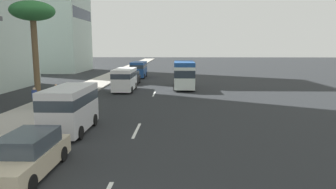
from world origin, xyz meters
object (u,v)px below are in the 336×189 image
at_px(minibus_sixth, 184,74).
at_px(pedestrian_near_lamp, 35,97).
at_px(pedestrian_by_tree, 56,93).
at_px(car_fourth, 132,78).
at_px(van_lead, 70,107).
at_px(car_second, 27,156).
at_px(van_third, 125,78).
at_px(palm_tree, 33,15).
at_px(van_fifth, 139,69).

distance_m(minibus_sixth, pedestrian_near_lamp, 16.98).
height_order(pedestrian_near_lamp, pedestrian_by_tree, pedestrian_near_lamp).
xyz_separation_m(car_fourth, pedestrian_near_lamp, (-16.72, 4.95, 0.25)).
bearing_deg(van_lead, pedestrian_near_lamp, -140.57).
bearing_deg(car_second, van_third, -179.92).
distance_m(car_second, car_fourth, 28.37).
distance_m(van_lead, car_fourth, 22.54).
height_order(car_second, pedestrian_near_lamp, pedestrian_near_lamp).
bearing_deg(pedestrian_by_tree, pedestrian_near_lamp, -88.37).
bearing_deg(pedestrian_near_lamp, car_second, 56.67).
bearing_deg(palm_tree, van_fifth, -13.98).
xyz_separation_m(car_second, pedestrian_near_lamp, (11.65, 5.15, 0.28)).
bearing_deg(car_second, van_fifth, -179.53).
bearing_deg(palm_tree, pedestrian_near_lamp, -161.15).
bearing_deg(car_second, palm_tree, -156.94).
bearing_deg(car_fourth, car_second, 0.41).
distance_m(van_third, van_fifth, 14.55).
relative_size(van_lead, pedestrian_near_lamp, 2.91).
xyz_separation_m(van_lead, car_fourth, (22.53, -0.17, -0.69)).
bearing_deg(van_third, palm_tree, -36.25).
bearing_deg(minibus_sixth, car_fourth, 56.88).
relative_size(van_lead, minibus_sixth, 0.76).
height_order(van_third, car_fourth, van_third).
relative_size(van_lead, car_second, 1.02).
bearing_deg(van_fifth, van_lead, -0.13).
bearing_deg(pedestrian_by_tree, van_fifth, 97.40).
distance_m(car_second, van_third, 21.94).
relative_size(car_second, pedestrian_by_tree, 2.92).
xyz_separation_m(van_fifth, palm_tree, (-22.58, 5.62, 5.92)).
xyz_separation_m(car_fourth, pedestrian_by_tree, (-14.30, 4.24, 0.23)).
bearing_deg(palm_tree, car_fourth, -21.55).
bearing_deg(minibus_sixth, pedestrian_near_lamp, 136.83).
bearing_deg(minibus_sixth, van_third, 107.90).
height_order(van_third, pedestrian_by_tree, van_third).
height_order(van_lead, pedestrian_by_tree, van_lead).
bearing_deg(car_fourth, minibus_sixth, 56.88).
bearing_deg(van_fifth, car_fourth, 0.66).
xyz_separation_m(van_third, minibus_sixth, (2.10, -6.49, 0.30)).
xyz_separation_m(van_fifth, pedestrian_near_lamp, (-24.83, 4.85, -0.37)).
height_order(car_second, minibus_sixth, minibus_sixth).
height_order(van_fifth, pedestrian_by_tree, van_fifth).
xyz_separation_m(car_second, pedestrian_by_tree, (14.07, 4.45, 0.26)).
relative_size(van_lead, palm_tree, 0.56).
bearing_deg(minibus_sixth, palm_tree, 129.29).
bearing_deg(minibus_sixth, van_fifth, 28.48).
height_order(minibus_sixth, pedestrian_near_lamp, minibus_sixth).
height_order(car_second, pedestrian_by_tree, pedestrian_by_tree).
bearing_deg(van_third, van_lead, -1.21).
distance_m(van_third, pedestrian_by_tree, 9.03).
bearing_deg(pedestrian_by_tree, minibus_sixth, 60.29).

